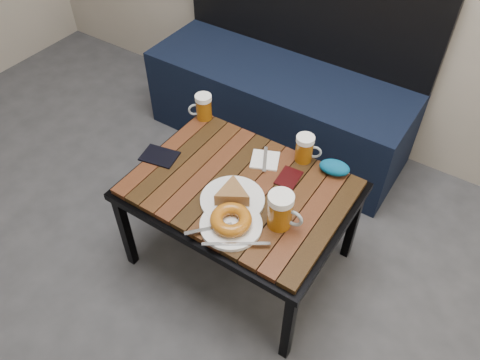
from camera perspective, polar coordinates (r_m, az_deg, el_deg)
The scene contains 12 objects.
bench at distance 2.56m, azimuth 4.92°, elevation 9.94°, with size 1.40×0.50×0.95m.
cafe_table at distance 1.82m, azimuth 0.00°, elevation -1.59°, with size 0.84×0.62×0.47m.
beer_mug_left at distance 2.06m, azimuth -4.50°, elevation 8.88°, with size 0.10×0.10×0.12m.
beer_mug_centre at distance 1.86m, azimuth 7.92°, elevation 3.83°, with size 0.11×0.09×0.12m.
beer_mug_right at distance 1.61m, azimuth 5.00°, elevation -3.73°, with size 0.13×0.09×0.15m.
plate_pie at distance 1.71m, azimuth -0.93°, elevation -2.04°, with size 0.24×0.24×0.07m.
plate_bagel at distance 1.63m, azimuth -1.11°, elevation -5.15°, with size 0.28×0.24×0.06m.
napkin_left at distance 1.88m, azimuth 3.06°, elevation 2.46°, with size 0.14×0.14×0.01m.
napkin_right at distance 1.66m, azimuth -1.46°, elevation -5.02°, with size 0.15×0.14×0.01m.
passport_navy at distance 1.92m, azimuth -9.78°, elevation 2.88°, with size 0.10×0.14×0.01m, color black.
passport_burgundy at distance 1.82m, azimuth 5.96°, elevation 0.28°, with size 0.08×0.11×0.01m, color black.
knit_pouch at distance 1.85m, azimuth 11.45°, elevation 1.50°, with size 0.12×0.08×0.05m, color navy.
Camera 1 is at (0.86, -0.08, 1.76)m, focal length 35.00 mm.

